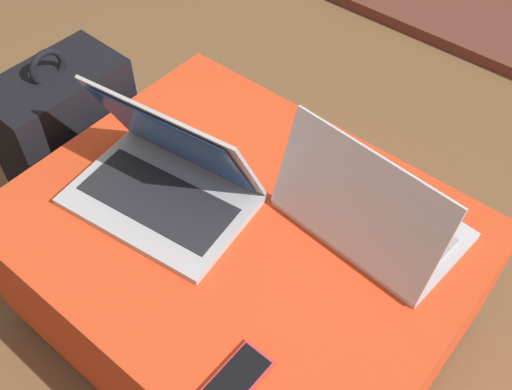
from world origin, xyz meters
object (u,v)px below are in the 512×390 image
(laptop_near, at_px, (165,179))
(backpack, at_px, (71,146))
(cell_phone, at_px, (232,384))
(laptop_far, at_px, (368,213))

(laptop_near, height_order, backpack, laptop_near)
(backpack, bearing_deg, cell_phone, 73.00)
(laptop_far, bearing_deg, laptop_near, 31.92)
(laptop_near, bearing_deg, backpack, 166.37)
(cell_phone, xyz_separation_m, backpack, (-0.82, 0.28, -0.18))
(laptop_far, relative_size, backpack, 0.69)
(laptop_near, xyz_separation_m, backpack, (-0.44, 0.05, -0.23))
(laptop_far, height_order, backpack, laptop_far)
(cell_phone, height_order, backpack, backpack)
(cell_phone, bearing_deg, laptop_near, -30.48)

